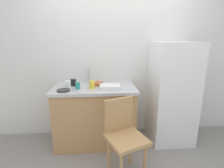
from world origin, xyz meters
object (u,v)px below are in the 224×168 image
at_px(hotplate, 63,90).
at_px(cup_teal, 78,86).
at_px(dish_tray, 110,87).
at_px(chair, 124,134).
at_px(terracotta_bowl, 98,84).
at_px(cup_white, 68,84).
at_px(refrigerator, 172,93).
at_px(cup_yellow, 92,85).
at_px(cup_black, 73,83).

relative_size(hotplate, cup_teal, 1.81).
relative_size(dish_tray, cup_teal, 2.99).
distance_m(chair, cup_teal, 0.91).
bearing_deg(terracotta_bowl, hotplate, -149.25).
distance_m(chair, cup_white, 1.04).
xyz_separation_m(refrigerator, cup_yellow, (-1.18, -0.08, 0.18)).
bearing_deg(cup_white, hotplate, -104.42).
bearing_deg(cup_white, cup_yellow, -7.61).
bearing_deg(cup_teal, chair, -45.92).
relative_size(chair, cup_black, 9.28).
height_order(refrigerator, cup_yellow, refrigerator).
bearing_deg(cup_white, cup_teal, -23.28).
bearing_deg(cup_black, cup_white, -116.94).
bearing_deg(chair, cup_black, 108.64).
relative_size(refrigerator, hotplate, 8.82).
distance_m(refrigerator, cup_black, 1.47).
relative_size(refrigerator, terracotta_bowl, 9.20).
bearing_deg(dish_tray, cup_white, 173.00).
relative_size(chair, terracotta_bowl, 5.46).
relative_size(dish_tray, cup_yellow, 2.68).
xyz_separation_m(cup_white, cup_yellow, (0.33, -0.04, 0.00)).
distance_m(hotplate, cup_white, 0.15).
relative_size(refrigerator, cup_black, 15.65).
bearing_deg(cup_yellow, terracotta_bowl, 65.09).
height_order(hotplate, cup_yellow, cup_yellow).
relative_size(hotplate, cup_yellow, 1.63).
height_order(chair, cup_black, cup_black).
distance_m(refrigerator, cup_yellow, 1.20).
height_order(refrigerator, cup_white, refrigerator).
relative_size(refrigerator, cup_yellow, 14.38).
height_order(dish_tray, terracotta_bowl, dish_tray).
relative_size(cup_black, cup_teal, 1.02).
bearing_deg(terracotta_bowl, cup_black, -178.09).
distance_m(chair, dish_tray, 0.71).
distance_m(chair, hotplate, 0.97).
relative_size(chair, hotplate, 5.24).
bearing_deg(cup_teal, cup_white, 156.72).
height_order(terracotta_bowl, cup_white, cup_white).
height_order(dish_tray, cup_yellow, cup_yellow).
height_order(chair, cup_teal, cup_teal).
xyz_separation_m(refrigerator, hotplate, (-1.56, -0.18, 0.14)).
distance_m(terracotta_bowl, cup_white, 0.43).
bearing_deg(terracotta_bowl, cup_teal, -145.62).
bearing_deg(cup_teal, cup_yellow, 4.87).
xyz_separation_m(dish_tray, terracotta_bowl, (-0.17, 0.20, -0.00)).
xyz_separation_m(cup_black, cup_teal, (0.08, -0.17, -0.00)).
bearing_deg(cup_white, cup_black, 63.06).
bearing_deg(dish_tray, refrigerator, 6.36).
height_order(dish_tray, cup_black, cup_black).
bearing_deg(dish_tray, cup_yellow, 173.84).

